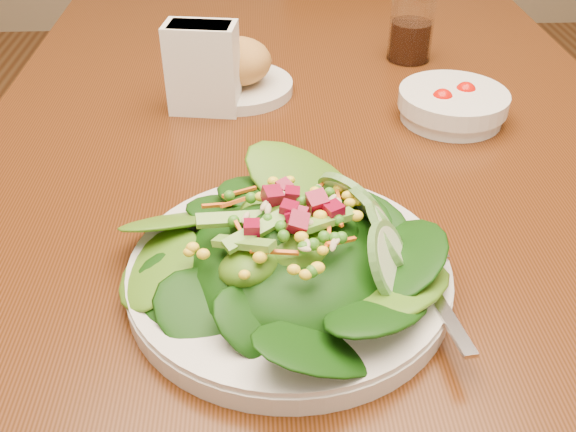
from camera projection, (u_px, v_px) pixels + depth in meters
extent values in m
cube|color=#4C2511|center=(313.00, 138.00, 0.88)|extent=(0.90, 1.40, 0.04)
cylinder|color=#3B250F|center=(134.00, 149.00, 1.61)|extent=(0.07, 0.07, 0.71)
cylinder|color=#3B250F|center=(442.00, 142.00, 1.64)|extent=(0.07, 0.07, 0.71)
cube|color=#3B250F|center=(326.00, 51.00, 1.92)|extent=(0.54, 0.54, 0.04)
cylinder|color=#3B250F|center=(350.00, 88.00, 2.25)|extent=(0.04, 0.04, 0.41)
cylinder|color=#3B250F|center=(251.00, 104.00, 2.14)|extent=(0.04, 0.04, 0.41)
cylinder|color=#3B250F|center=(401.00, 134.00, 1.97)|extent=(0.04, 0.04, 0.41)
cylinder|color=#3B250F|center=(291.00, 156.00, 1.87)|extent=(0.04, 0.04, 0.41)
cylinder|color=silver|center=(289.00, 276.00, 0.61)|extent=(0.30, 0.30, 0.02)
ellipsoid|color=black|center=(289.00, 249.00, 0.59)|extent=(0.21, 0.21, 0.05)
cube|color=silver|center=(433.00, 282.00, 0.58)|extent=(0.05, 0.18, 0.01)
cylinder|color=silver|center=(238.00, 87.00, 0.95)|extent=(0.16, 0.16, 0.02)
ellipsoid|color=#B18048|center=(237.00, 61.00, 0.93)|extent=(0.10, 0.10, 0.07)
cylinder|color=silver|center=(452.00, 105.00, 0.87)|extent=(0.15, 0.15, 0.04)
sphere|color=red|center=(465.00, 93.00, 0.87)|extent=(0.03, 0.03, 0.03)
sphere|color=red|center=(442.00, 100.00, 0.86)|extent=(0.03, 0.03, 0.03)
cylinder|color=silver|center=(412.00, 22.00, 1.02)|extent=(0.07, 0.07, 0.12)
cylinder|color=black|center=(410.00, 41.00, 1.04)|extent=(0.06, 0.06, 0.06)
cube|color=white|center=(203.00, 69.00, 0.87)|extent=(0.10, 0.07, 0.12)
cube|color=white|center=(202.00, 62.00, 0.87)|extent=(0.09, 0.05, 0.10)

